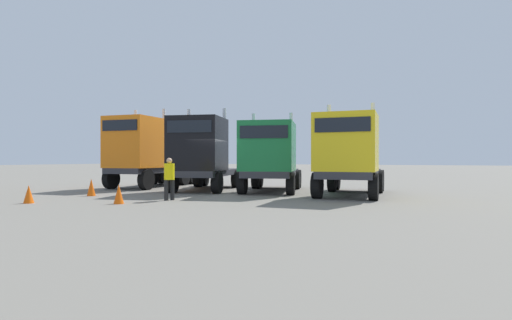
% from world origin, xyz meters
% --- Properties ---
extents(ground, '(200.00, 200.00, 0.00)m').
position_xyz_m(ground, '(0.00, 0.00, 0.00)').
color(ground, slate).
extents(semi_truck_orange, '(3.18, 6.53, 4.46)m').
position_xyz_m(semi_truck_orange, '(-5.75, 1.15, 2.02)').
color(semi_truck_orange, '#333338').
rests_on(semi_truck_orange, ground).
extents(semi_truck_black, '(3.98, 6.60, 4.20)m').
position_xyz_m(semi_truck_black, '(-1.45, 0.59, 1.88)').
color(semi_truck_black, '#333338').
rests_on(semi_truck_black, ground).
extents(semi_truck_green, '(3.89, 6.26, 3.90)m').
position_xyz_m(semi_truck_green, '(1.90, 1.32, 1.76)').
color(semi_truck_green, '#333338').
rests_on(semi_truck_green, ground).
extents(semi_truck_yellow, '(2.97, 6.17, 4.03)m').
position_xyz_m(semi_truck_yellow, '(5.77, 0.72, 1.81)').
color(semi_truck_yellow, '#333338').
rests_on(semi_truck_yellow, ground).
extents(visitor_in_hivis, '(0.51, 0.51, 1.65)m').
position_xyz_m(visitor_in_hivis, '(-0.27, -3.60, 0.95)').
color(visitor_in_hivis, black).
rests_on(visitor_in_hivis, ground).
extents(traffic_cone_near, '(0.36, 0.36, 0.74)m').
position_xyz_m(traffic_cone_near, '(-4.47, -3.53, 0.37)').
color(traffic_cone_near, '#F2590C').
rests_on(traffic_cone_near, ground).
extents(traffic_cone_mid, '(0.36, 0.36, 0.69)m').
position_xyz_m(traffic_cone_mid, '(-1.16, -5.34, 0.34)').
color(traffic_cone_mid, '#F2590C').
rests_on(traffic_cone_mid, ground).
extents(traffic_cone_far, '(0.36, 0.36, 0.65)m').
position_xyz_m(traffic_cone_far, '(-4.27, -6.56, 0.33)').
color(traffic_cone_far, '#F2590C').
rests_on(traffic_cone_far, ground).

